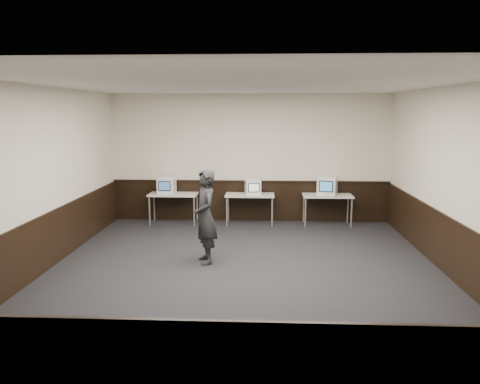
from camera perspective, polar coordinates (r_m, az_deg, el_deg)
name	(u,v)px	position (r m, az deg, el deg)	size (l,w,h in m)	color
floor	(244,273)	(8.20, 0.48, -9.88)	(8.00, 8.00, 0.00)	black
ceiling	(244,84)	(7.74, 0.51, 13.04)	(8.00, 8.00, 0.00)	white
back_wall	(250,158)	(11.78, 1.27, 4.14)	(7.00, 7.00, 0.00)	silver
front_wall	(225,254)	(3.91, -1.87, -7.54)	(7.00, 7.00, 0.00)	silver
left_wall	(39,180)	(8.68, -23.26, 1.31)	(8.00, 8.00, 0.00)	silver
right_wall	(458,183)	(8.43, 25.00, 0.95)	(8.00, 8.00, 0.00)	silver
wainscot_back	(250,201)	(11.92, 1.25, -1.13)	(6.98, 0.04, 1.00)	black
wainscot_front	(226,374)	(4.38, -1.76, -21.32)	(6.98, 0.04, 1.00)	black
wainscot_left	(45,243)	(8.89, -22.66, -5.72)	(0.04, 7.98, 1.00)	black
wainscot_right	(451,248)	(8.65, 24.34, -6.26)	(0.04, 7.98, 1.00)	black
wainscot_rail	(250,181)	(11.81, 1.26, 1.32)	(6.98, 0.06, 0.04)	black
desk_left	(173,196)	(11.72, -8.13, -0.53)	(1.20, 0.60, 0.75)	beige
desk_center	(250,197)	(11.51, 1.20, -0.62)	(1.20, 0.60, 0.75)	beige
desk_right	(327,198)	(11.62, 10.61, -0.69)	(1.20, 0.60, 0.75)	beige
emac_left	(167,185)	(11.71, -8.94, 0.80)	(0.42, 0.45, 0.41)	white
emac_center	(253,187)	(11.44, 1.57, 0.60)	(0.42, 0.44, 0.36)	white
emac_right	(327,186)	(11.57, 10.59, 0.74)	(0.55, 0.57, 0.45)	white
person	(205,217)	(8.56, -4.24, -3.01)	(0.63, 0.42, 1.74)	black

